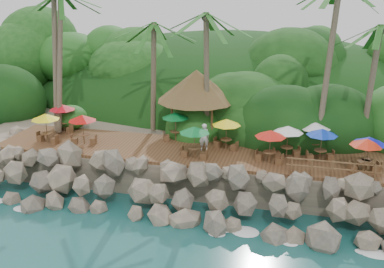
# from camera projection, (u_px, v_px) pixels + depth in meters

# --- Properties ---
(ground) EXTENTS (140.00, 140.00, 0.00)m
(ground) POSITION_uv_depth(u_px,v_px,m) (165.00, 228.00, 23.98)
(ground) COLOR #19514F
(ground) RESTS_ON ground
(land_base) EXTENTS (32.00, 25.20, 2.10)m
(land_base) POSITION_uv_depth(u_px,v_px,m) (220.00, 124.00, 38.36)
(land_base) COLOR gray
(land_base) RESTS_ON ground
(jungle_hill) EXTENTS (44.80, 28.00, 15.40)m
(jungle_hill) POSITION_uv_depth(u_px,v_px,m) (233.00, 113.00, 45.60)
(jungle_hill) COLOR #143811
(jungle_hill) RESTS_ON ground
(seawall) EXTENTS (29.00, 4.00, 2.30)m
(seawall) POSITION_uv_depth(u_px,v_px,m) (175.00, 193.00, 25.45)
(seawall) COLOR gray
(seawall) RESTS_ON ground
(terrace) EXTENTS (26.00, 5.00, 0.20)m
(terrace) POSITION_uv_depth(u_px,v_px,m) (192.00, 152.00, 28.80)
(terrace) COLOR brown
(terrace) RESTS_ON land_base
(jungle_foliage) EXTENTS (44.00, 16.00, 12.00)m
(jungle_foliage) POSITION_uv_depth(u_px,v_px,m) (218.00, 139.00, 37.78)
(jungle_foliage) COLOR #143811
(jungle_foliage) RESTS_ON ground
(foam_line) EXTENTS (25.20, 0.80, 0.06)m
(foam_line) POSITION_uv_depth(u_px,v_px,m) (167.00, 225.00, 24.24)
(foam_line) COLOR white
(foam_line) RESTS_ON ground
(palapa) EXTENTS (5.56, 5.56, 4.60)m
(palapa) POSITION_uv_depth(u_px,v_px,m) (197.00, 85.00, 30.98)
(palapa) COLOR brown
(palapa) RESTS_ON ground
(dining_clusters) EXTENTS (22.35, 4.69, 2.03)m
(dining_clusters) POSITION_uv_depth(u_px,v_px,m) (219.00, 127.00, 27.82)
(dining_clusters) COLOR brown
(dining_clusters) RESTS_ON terrace
(railing) EXTENTS (8.30, 0.10, 1.00)m
(railing) POSITION_uv_depth(u_px,v_px,m) (364.00, 171.00, 24.07)
(railing) COLOR brown
(railing) RESTS_ON terrace
(waiter) EXTENTS (0.74, 0.58, 1.79)m
(waiter) POSITION_uv_depth(u_px,v_px,m) (204.00, 137.00, 28.49)
(waiter) COLOR silver
(waiter) RESTS_ON terrace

